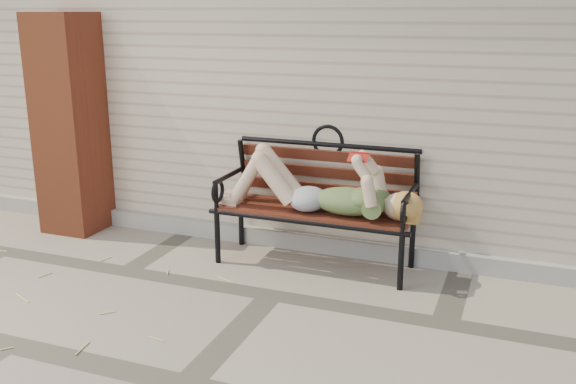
% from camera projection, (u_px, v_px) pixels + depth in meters
% --- Properties ---
extents(ground, '(80.00, 80.00, 0.00)m').
position_uv_depth(ground, '(271.00, 295.00, 4.69)').
color(ground, gray).
rests_on(ground, ground).
extents(house_wall, '(8.00, 4.00, 3.00)m').
position_uv_depth(house_wall, '(375.00, 59.00, 6.98)').
color(house_wall, '#C3B298').
rests_on(house_wall, ground).
extents(foundation_strip, '(8.00, 0.10, 0.15)m').
position_uv_depth(foundation_strip, '(314.00, 243.00, 5.55)').
color(foundation_strip, '#9E998E').
rests_on(foundation_strip, ground).
extents(brick_pillar, '(0.50, 0.50, 2.00)m').
position_uv_depth(brick_pillar, '(70.00, 125.00, 5.89)').
color(brick_pillar, '#944021').
rests_on(brick_pillar, ground).
extents(garden_bench, '(1.72, 0.68, 1.11)m').
position_uv_depth(garden_bench, '(319.00, 188.00, 5.19)').
color(garden_bench, black).
rests_on(garden_bench, ground).
extents(reading_woman, '(1.62, 0.37, 0.51)m').
position_uv_depth(reading_woman, '(315.00, 188.00, 5.05)').
color(reading_woman, '#0A3A4B').
rests_on(reading_woman, ground).
extents(straw_scatter, '(2.76, 1.69, 0.01)m').
position_uv_depth(straw_scatter, '(25.00, 297.00, 4.65)').
color(straw_scatter, '#DDCC6B').
rests_on(straw_scatter, ground).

